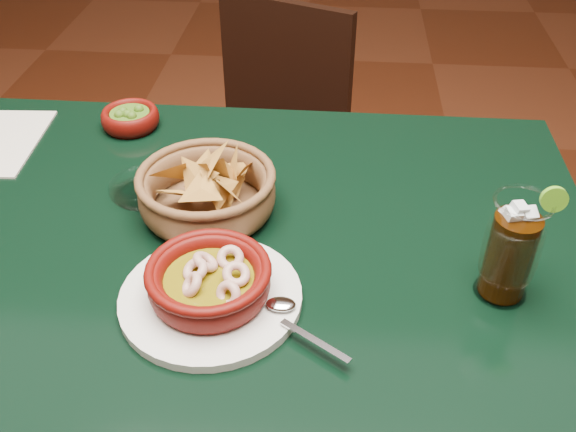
# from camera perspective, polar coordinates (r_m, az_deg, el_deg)

# --- Properties ---
(dining_table) EXTENTS (1.20, 0.80, 0.75)m
(dining_table) POSITION_cam_1_polar(r_m,az_deg,el_deg) (1.03, -7.72, -5.92)
(dining_table) COLOR black
(dining_table) RESTS_ON ground
(dining_chair) EXTENTS (0.50, 0.50, 0.83)m
(dining_chair) POSITION_cam_1_polar(r_m,az_deg,el_deg) (1.69, -1.99, 5.50)
(dining_chair) COLOR black
(dining_chair) RESTS_ON ground
(shrimp_plate) EXTENTS (0.31, 0.24, 0.07)m
(shrimp_plate) POSITION_cam_1_polar(r_m,az_deg,el_deg) (0.84, -6.94, -6.07)
(shrimp_plate) COLOR silver
(shrimp_plate) RESTS_ON dining_table
(chip_basket) EXTENTS (0.24, 0.24, 0.13)m
(chip_basket) POSITION_cam_1_polar(r_m,az_deg,el_deg) (0.99, -7.19, 2.22)
(chip_basket) COLOR brown
(chip_basket) RESTS_ON dining_table
(guacamole_ramekin) EXTENTS (0.13, 0.13, 0.04)m
(guacamole_ramekin) POSITION_cam_1_polar(r_m,az_deg,el_deg) (1.25, -13.85, 8.47)
(guacamole_ramekin) COLOR #4B0804
(guacamole_ramekin) RESTS_ON dining_table
(cola_drink) EXTENTS (0.15, 0.15, 0.17)m
(cola_drink) POSITION_cam_1_polar(r_m,az_deg,el_deg) (0.86, 19.21, -2.83)
(cola_drink) COLOR white
(cola_drink) RESTS_ON dining_table
(glass_ashtray) EXTENTS (0.12, 0.12, 0.03)m
(glass_ashtray) POSITION_cam_1_polar(r_m,az_deg,el_deg) (1.06, -12.77, 2.47)
(glass_ashtray) COLOR white
(glass_ashtray) RESTS_ON dining_table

